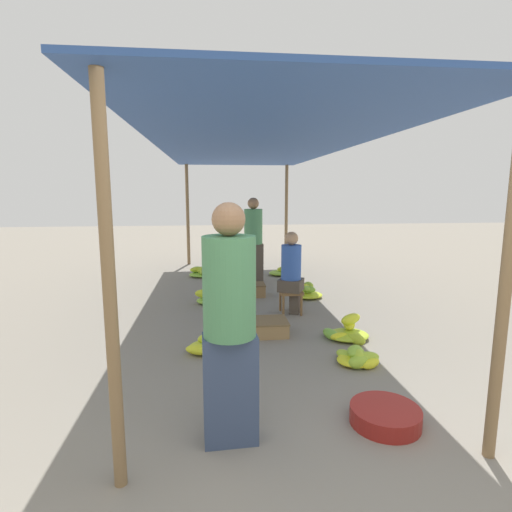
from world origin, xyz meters
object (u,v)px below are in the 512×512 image
banana_pile_left_2 (208,346)px  banana_pile_right_1 (347,332)px  vendor_seated (292,272)px  banana_pile_left_0 (210,298)px  banana_pile_right_2 (307,292)px  basin_black (385,416)px  vendor_foreground (230,322)px  banana_pile_right_0 (357,358)px  shopper_walking_mid (253,239)px  crate_mid (254,290)px  banana_pile_left_1 (201,273)px  banana_pile_right_3 (284,272)px  crate_near (270,327)px  stool (291,295)px

banana_pile_left_2 → banana_pile_right_1: bearing=7.3°
vendor_seated → banana_pile_left_2: (-1.26, -1.37, -0.57)m
banana_pile_left_0 → banana_pile_right_2: (1.69, 0.17, 0.01)m
basin_black → banana_pile_left_2: 2.16m
vendor_seated → banana_pile_left_0: size_ratio=2.44×
vendor_seated → banana_pile_right_2: vendor_seated is taller
basin_black → banana_pile_left_2: bearing=131.2°
vendor_foreground → basin_black: bearing=3.7°
basin_black → banana_pile_right_1: 1.87m
banana_pile_right_0 → shopper_walking_mid: size_ratio=0.29×
banana_pile_right_1 → crate_mid: bearing=112.8°
banana_pile_left_1 → banana_pile_right_3: size_ratio=0.81×
banana_pile_left_2 → crate_near: 0.94m
stool → crate_mid: bearing=112.2°
banana_pile_left_1 → crate_mid: crate_mid is taller
vendor_foreground → banana_pile_right_1: size_ratio=2.92×
banana_pile_left_1 → shopper_walking_mid: (1.08, -0.67, 0.80)m
basin_black → banana_pile_left_1: bearing=105.5°
banana_pile_left_0 → shopper_walking_mid: shopper_walking_mid is taller
banana_pile_right_3 → banana_pile_right_0: bearing=-90.5°
banana_pile_left_0 → banana_pile_left_2: banana_pile_left_0 is taller
vendor_seated → banana_pile_right_0: size_ratio=2.54×
banana_pile_right_3 → shopper_walking_mid: (-0.75, -0.66, 0.82)m
banana_pile_left_0 → banana_pile_right_0: banana_pile_left_0 is taller
shopper_walking_mid → banana_pile_left_2: bearing=-104.3°
banana_pile_right_3 → stool: bearing=-98.0°
crate_near → banana_pile_left_1: bearing=105.0°
banana_pile_left_1 → banana_pile_right_2: banana_pile_right_2 is taller
banana_pile_right_1 → crate_near: (-0.93, 0.28, 0.01)m
banana_pile_right_1 → banana_pile_right_2: (-0.03, 1.99, 0.01)m
banana_pile_right_2 → crate_near: (-0.90, -1.71, -0.00)m
vendor_seated → banana_pile_right_2: bearing=62.0°
banana_pile_right_3 → banana_pile_left_0: bearing=-127.3°
basin_black → banana_pile_right_3: size_ratio=0.82×
stool → banana_pile_right_0: stool is taller
crate_mid → banana_pile_right_0: bearing=-75.0°
banana_pile_right_2 → basin_black: bearing=-94.2°
vendor_foreground → vendor_seated: bearing=70.7°
crate_near → crate_mid: crate_mid is taller
basin_black → vendor_seated: bearing=93.2°
banana_pile_right_3 → crate_near: size_ratio=1.53×
vendor_foreground → basin_black: (1.24, 0.08, -0.85)m
banana_pile_left_1 → banana_pile_right_2: 2.72m
banana_pile_left_0 → crate_near: 1.72m
banana_pile_right_3 → banana_pile_left_2: bearing=-111.5°
stool → vendor_seated: size_ratio=0.28×
banana_pile_right_2 → banana_pile_right_3: 1.95m
crate_near → basin_black: bearing=-73.7°
banana_pile_right_0 → crate_mid: 3.09m
banana_pile_left_1 → banana_pile_right_0: size_ratio=1.11×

